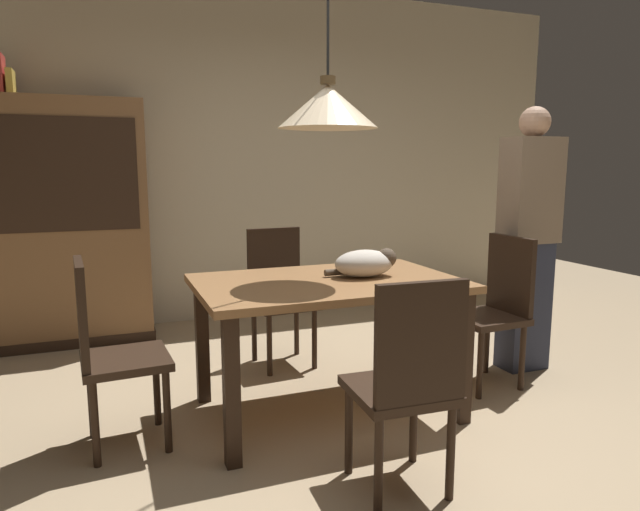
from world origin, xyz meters
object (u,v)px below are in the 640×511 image
(pendant_lamp, at_px, (328,106))
(cat_sleeping, at_px, (366,263))
(chair_near_front, at_px, (408,378))
(person_standing, at_px, (528,239))
(dining_table, at_px, (327,298))
(chair_right_side, at_px, (496,304))
(book_red_tall, at_px, (1,75))
(chair_far_back, at_px, (279,290))
(hutch_bookcase, at_px, (72,228))
(chair_left_side, at_px, (107,346))
(book_yellow_short, at_px, (11,83))

(pendant_lamp, bearing_deg, cat_sleeping, 0.01)
(chair_near_front, distance_m, person_standing, 1.86)
(dining_table, bearing_deg, cat_sleeping, 0.01)
(chair_right_side, bearing_deg, pendant_lamp, -179.82)
(book_red_tall, distance_m, person_standing, 3.81)
(chair_far_back, relative_size, hutch_bookcase, 0.50)
(chair_far_back, bearing_deg, book_red_tall, 149.52)
(dining_table, xyz_separation_m, pendant_lamp, (-0.00, 0.00, 1.01))
(chair_near_front, bearing_deg, chair_left_side, 142.15)
(hutch_bookcase, height_order, book_red_tall, book_red_tall)
(cat_sleeping, xyz_separation_m, book_yellow_short, (-1.90, 1.89, 1.11))
(chair_right_side, relative_size, person_standing, 0.54)
(pendant_lamp, height_order, book_red_tall, pendant_lamp)
(chair_right_side, distance_m, book_yellow_short, 3.66)
(cat_sleeping, relative_size, book_yellow_short, 1.96)
(dining_table, xyz_separation_m, book_yellow_short, (-1.67, 1.89, 1.29))
(chair_left_side, xyz_separation_m, hutch_bookcase, (-0.21, 1.89, 0.38))
(chair_far_back, xyz_separation_m, cat_sleeping, (0.23, -0.88, 0.32))
(chair_left_side, bearing_deg, cat_sleeping, 0.20)
(pendant_lamp, bearing_deg, chair_left_side, -179.76)
(chair_left_side, distance_m, person_standing, 2.65)
(chair_left_side, xyz_separation_m, chair_right_side, (2.26, 0.01, 0.00))
(book_red_tall, bearing_deg, hutch_bookcase, -0.22)
(dining_table, distance_m, chair_right_side, 1.14)
(chair_near_front, distance_m, cat_sleeping, 0.96)
(chair_near_front, height_order, pendant_lamp, pendant_lamp)
(person_standing, bearing_deg, pendant_lamp, -173.61)
(chair_near_front, distance_m, pendant_lamp, 1.45)
(hutch_bookcase, height_order, book_yellow_short, book_yellow_short)
(dining_table, relative_size, chair_near_front, 1.51)
(chair_left_side, relative_size, book_red_tall, 3.32)
(dining_table, xyz_separation_m, chair_right_side, (1.13, 0.00, -0.14))
(book_yellow_short, bearing_deg, chair_near_front, -59.02)
(person_standing, bearing_deg, chair_far_back, 154.58)
(cat_sleeping, bearing_deg, chair_left_side, -179.80)
(chair_right_side, distance_m, hutch_bookcase, 3.12)
(hutch_bookcase, bearing_deg, chair_left_side, -83.74)
(dining_table, xyz_separation_m, chair_left_side, (-1.13, -0.00, -0.14))
(chair_left_side, bearing_deg, chair_near_front, -37.85)
(chair_left_side, height_order, chair_far_back, same)
(hutch_bookcase, relative_size, book_yellow_short, 9.25)
(cat_sleeping, bearing_deg, person_standing, 7.54)
(pendant_lamp, distance_m, book_red_tall, 2.58)
(chair_near_front, bearing_deg, book_yellow_short, 120.98)
(chair_left_side, height_order, chair_near_front, same)
(chair_right_side, bearing_deg, book_yellow_short, 145.98)
(hutch_bookcase, bearing_deg, book_red_tall, 179.78)
(dining_table, bearing_deg, person_standing, 6.39)
(book_yellow_short, bearing_deg, chair_right_side, -34.02)
(book_yellow_short, bearing_deg, cat_sleeping, -44.90)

